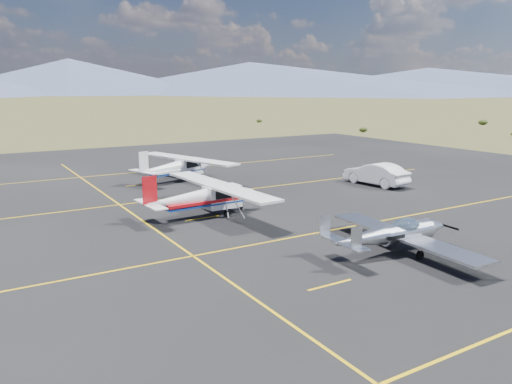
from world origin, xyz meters
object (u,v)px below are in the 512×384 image
object	(u,v)px
aircraft_cessna	(204,196)
sedan	(376,174)
aircraft_plain	(177,166)
aircraft_low_wing	(394,234)

from	to	relation	value
aircraft_cessna	sedan	world-z (taller)	aircraft_cessna
aircraft_plain	sedan	xyz separation A→B (m)	(11.86, -9.04, -0.31)
aircraft_low_wing	aircraft_plain	size ratio (longest dim) A/B	0.84
aircraft_cessna	aircraft_plain	xyz separation A→B (m)	(2.85, 10.76, -0.02)
aircraft_cessna	aircraft_plain	size ratio (longest dim) A/B	1.03
aircraft_cessna	aircraft_plain	bearing A→B (deg)	71.77
aircraft_low_wing	aircraft_plain	world-z (taller)	aircraft_plain
aircraft_low_wing	sedan	distance (m)	15.64
aircraft_cessna	aircraft_low_wing	bearing A→B (deg)	-69.80
aircraft_cessna	sedan	distance (m)	14.82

